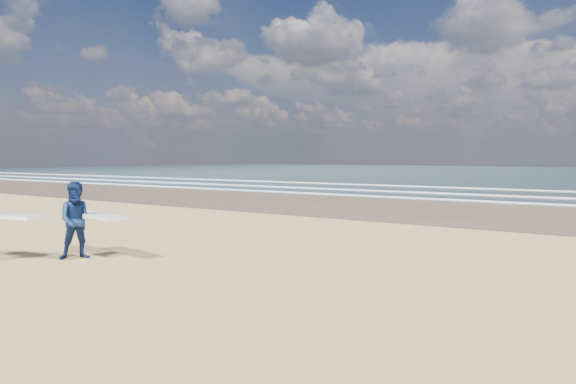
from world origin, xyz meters
The scene contains 1 object.
surfer_far centered at (0.21, 1.84, 0.92)m, with size 2.26×1.35×1.83m.
Camera 1 is at (10.96, -5.51, 2.43)m, focal length 32.00 mm.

